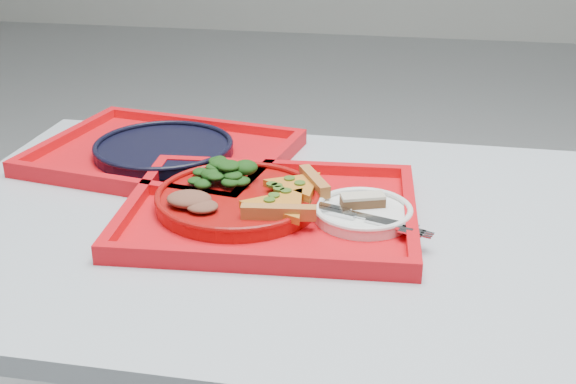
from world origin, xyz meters
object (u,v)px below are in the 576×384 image
Objects in this scene: dinner_plate at (238,201)px; navy_plate at (164,150)px; dessert_bar at (363,200)px; tray_main at (271,215)px; tray_far at (164,157)px.

dinner_plate is 1.00× the size of navy_plate.
dessert_bar reaches higher than navy_plate.
dinner_plate is at bearing 165.33° from tray_main.
dessert_bar reaches higher than tray_far.
tray_far is (-0.25, 0.21, 0.00)m from tray_main.
tray_main is 0.06m from dinner_plate.
dessert_bar is at bearing -26.11° from navy_plate.
dessert_bar is (0.39, -0.19, 0.02)m from navy_plate.
tray_main is 0.33m from tray_far.
dinner_plate is 3.60× the size of dessert_bar.
dessert_bar reaches higher than dinner_plate.
tray_far is 6.23× the size of dessert_bar.
navy_plate is at bearing 134.39° from dessert_bar.
tray_main is 0.15m from dessert_bar.
navy_plate is at bearing 135.74° from tray_main.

